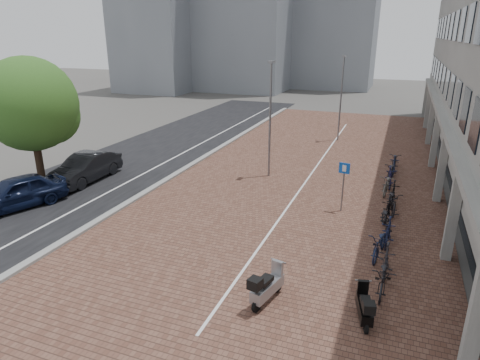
{
  "coord_description": "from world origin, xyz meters",
  "views": [
    {
      "loc": [
        6.64,
        -11.28,
        7.79
      ],
      "look_at": [
        0.0,
        6.0,
        1.3
      ],
      "focal_mm": 31.38,
      "sensor_mm": 36.0,
      "label": 1
    }
  ],
  "objects_px": {
    "car_dark": "(86,168)",
    "scooter_mid": "(364,306)",
    "car_navy": "(16,193)",
    "scooter_front": "(267,285)",
    "parking_sign": "(343,179)"
  },
  "relations": [
    {
      "from": "car_dark",
      "to": "scooter_mid",
      "type": "bearing_deg",
      "value": -25.29
    },
    {
      "from": "car_dark",
      "to": "car_navy",
      "type": "bearing_deg",
      "value": -97.19
    },
    {
      "from": "scooter_front",
      "to": "scooter_mid",
      "type": "xyz_separation_m",
      "value": [
        2.84,
        0.12,
        -0.07
      ]
    },
    {
      "from": "parking_sign",
      "to": "car_navy",
      "type": "bearing_deg",
      "value": -151.48
    },
    {
      "from": "parking_sign",
      "to": "car_dark",
      "type": "bearing_deg",
      "value": -167.68
    },
    {
      "from": "car_dark",
      "to": "scooter_front",
      "type": "bearing_deg",
      "value": -30.28
    },
    {
      "from": "scooter_front",
      "to": "scooter_mid",
      "type": "height_order",
      "value": "scooter_front"
    },
    {
      "from": "car_navy",
      "to": "parking_sign",
      "type": "bearing_deg",
      "value": 41.04
    },
    {
      "from": "car_navy",
      "to": "parking_sign",
      "type": "xyz_separation_m",
      "value": [
        14.3,
        5.04,
        0.8
      ]
    },
    {
      "from": "car_dark",
      "to": "scooter_front",
      "type": "height_order",
      "value": "car_dark"
    },
    {
      "from": "car_dark",
      "to": "scooter_front",
      "type": "xyz_separation_m",
      "value": [
        12.75,
        -7.06,
        -0.18
      ]
    },
    {
      "from": "car_dark",
      "to": "scooter_mid",
      "type": "height_order",
      "value": "car_dark"
    },
    {
      "from": "car_navy",
      "to": "car_dark",
      "type": "xyz_separation_m",
      "value": [
        0.44,
        4.26,
        -0.0
      ]
    },
    {
      "from": "scooter_front",
      "to": "car_navy",
      "type": "bearing_deg",
      "value": -178.22
    },
    {
      "from": "car_navy",
      "to": "scooter_front",
      "type": "relative_size",
      "value": 2.63
    }
  ]
}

